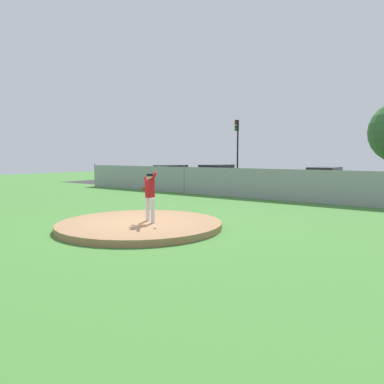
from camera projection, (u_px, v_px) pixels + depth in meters
The scene contains 11 objects.
ground_plane at pixel (233, 208), 16.89m from camera, with size 80.00×80.00×0.00m, color #427A33.
asphalt_strip at pixel (301, 193), 23.60m from camera, with size 44.00×7.00×0.01m, color #2B2B2D.
pitchers_mound at pixel (140, 225), 12.14m from camera, with size 5.44×5.44×0.21m, color #99704C.
pitcher_youth at pixel (150, 192), 12.04m from camera, with size 0.80×0.36×1.70m.
baseball at pixel (155, 228), 10.94m from camera, with size 0.07×0.07×0.07m, color white.
chainlink_fence at pixel (271, 184), 19.97m from camera, with size 30.73×0.07×1.80m.
parked_car_teal at pixel (217, 177), 27.49m from camera, with size 2.18×4.66×1.77m.
parked_car_red at pixel (324, 181), 22.84m from camera, with size 1.97×4.87×1.71m.
parked_car_silver at pixel (171, 176), 29.65m from camera, with size 1.89×4.60×1.68m.
traffic_cone_orange at pixel (353, 194), 20.76m from camera, with size 0.40×0.40×0.55m.
traffic_light_near at pixel (237, 141), 31.32m from camera, with size 0.28×0.46×5.48m.
Camera 1 is at (8.66, -8.46, 2.37)m, focal length 34.09 mm.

